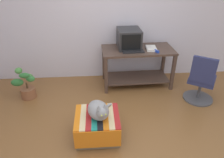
# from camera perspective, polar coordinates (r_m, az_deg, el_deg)

# --- Properties ---
(ground_plane) EXTENTS (14.00, 14.00, 0.00)m
(ground_plane) POSITION_cam_1_polar(r_m,az_deg,el_deg) (3.05, 1.27, -17.05)
(ground_plane) COLOR brown
(back_wall) EXTENTS (8.00, 0.10, 2.60)m
(back_wall) POSITION_cam_1_polar(r_m,az_deg,el_deg) (4.25, -1.18, 16.97)
(back_wall) COLOR silver
(back_wall) RESTS_ON ground_plane
(desk) EXTENTS (1.37, 0.69, 0.76)m
(desk) POSITION_cam_1_polar(r_m,az_deg,el_deg) (4.13, 6.88, 4.98)
(desk) COLOR #4C382D
(desk) RESTS_ON ground_plane
(tv_monitor) EXTENTS (0.44, 0.50, 0.36)m
(tv_monitor) POSITION_cam_1_polar(r_m,az_deg,el_deg) (4.03, 4.61, 10.85)
(tv_monitor) COLOR #28282B
(tv_monitor) RESTS_ON desk
(keyboard) EXTENTS (0.41, 0.17, 0.02)m
(keyboard) POSITION_cam_1_polar(r_m,az_deg,el_deg) (3.88, 5.76, 7.48)
(keyboard) COLOR black
(keyboard) RESTS_ON desk
(book) EXTENTS (0.20, 0.29, 0.04)m
(book) POSITION_cam_1_polar(r_m,az_deg,el_deg) (4.05, 10.60, 8.19)
(book) COLOR white
(book) RESTS_ON desk
(ottoman_with_blanket) EXTENTS (0.61, 0.58, 0.36)m
(ottoman_with_blanket) POSITION_cam_1_polar(r_m,az_deg,el_deg) (3.04, -3.97, -12.63)
(ottoman_with_blanket) COLOR #7A664C
(ottoman_with_blanket) RESTS_ON ground_plane
(cat) EXTENTS (0.39, 0.48, 0.29)m
(cat) POSITION_cam_1_polar(r_m,az_deg,el_deg) (2.83, -3.61, -8.47)
(cat) COLOR gray
(cat) RESTS_ON ottoman_with_blanket
(potted_plant) EXTENTS (0.39, 0.31, 0.58)m
(potted_plant) POSITION_cam_1_polar(r_m,az_deg,el_deg) (4.10, -22.35, -1.81)
(potted_plant) COLOR brown
(potted_plant) RESTS_ON ground_plane
(office_chair) EXTENTS (0.58, 0.58, 0.89)m
(office_chair) POSITION_cam_1_polar(r_m,az_deg,el_deg) (3.94, 23.09, -0.75)
(office_chair) COLOR #4C4C51
(office_chair) RESTS_ON ground_plane
(stapler) EXTENTS (0.09, 0.11, 0.04)m
(stapler) POSITION_cam_1_polar(r_m,az_deg,el_deg) (3.93, 12.00, 7.42)
(stapler) COLOR #2342B7
(stapler) RESTS_ON desk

